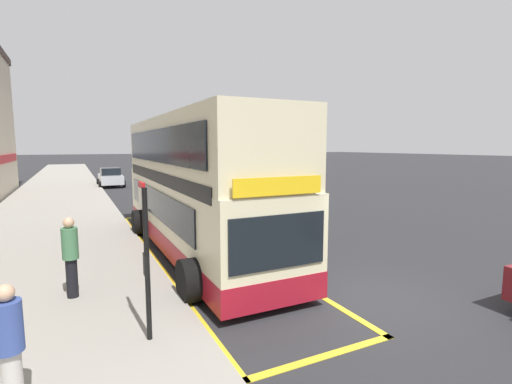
# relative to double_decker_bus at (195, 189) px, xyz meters

# --- Properties ---
(ground_plane) EXTENTS (260.00, 260.00, 0.00)m
(ground_plane) POSITION_rel_double_decker_bus_xyz_m (2.46, 26.35, -2.06)
(ground_plane) COLOR #28282B
(pavement_near) EXTENTS (6.00, 76.00, 0.14)m
(pavement_near) POSITION_rel_double_decker_bus_xyz_m (-4.54, 26.35, -1.99)
(pavement_near) COLOR gray
(pavement_near) RESTS_ON ground
(double_decker_bus) EXTENTS (3.19, 11.19, 4.40)m
(double_decker_bus) POSITION_rel_double_decker_bus_xyz_m (0.00, 0.00, 0.00)
(double_decker_bus) COLOR beige
(double_decker_bus) RESTS_ON ground
(bus_bay_markings) EXTENTS (3.07, 14.14, 0.01)m
(bus_bay_markings) POSITION_rel_double_decker_bus_xyz_m (-0.01, -0.14, -2.06)
(bus_bay_markings) COLOR yellow
(bus_bay_markings) RESTS_ON ground
(bus_stop_sign) EXTENTS (0.09, 0.51, 2.74)m
(bus_stop_sign) POSITION_rel_double_decker_bus_xyz_m (-2.54, -5.44, -0.32)
(bus_stop_sign) COLOR black
(bus_stop_sign) RESTS_ON pavement_near
(parked_car_grey_distant) EXTENTS (2.09, 4.20, 1.62)m
(parked_car_grey_distant) POSITION_rel_double_decker_bus_xyz_m (4.96, 30.79, -1.27)
(parked_car_grey_distant) COLOR slate
(parked_car_grey_distant) RESTS_ON ground
(parked_car_white_across) EXTENTS (2.09, 4.20, 1.62)m
(parked_car_white_across) POSITION_rel_double_decker_bus_xyz_m (5.51, 39.61, -1.27)
(parked_car_white_across) COLOR silver
(parked_car_white_across) RESTS_ON ground
(parked_car_silver_behind) EXTENTS (2.09, 4.20, 1.62)m
(parked_car_silver_behind) POSITION_rel_double_decker_bus_xyz_m (-0.72, 22.32, -1.27)
(parked_car_silver_behind) COLOR #B2B5BA
(parked_car_silver_behind) RESTS_ON ground
(pedestrian_waiting_near_sign) EXTENTS (0.34, 0.34, 1.69)m
(pedestrian_waiting_near_sign) POSITION_rel_double_decker_bus_xyz_m (-4.42, -6.59, -1.01)
(pedestrian_waiting_near_sign) COLOR #B7B2AD
(pedestrian_waiting_near_sign) RESTS_ON pavement_near
(pedestrian_further_back) EXTENTS (0.34, 0.34, 1.81)m
(pedestrian_further_back) POSITION_rel_double_decker_bus_xyz_m (-3.74, -2.89, -0.93)
(pedestrian_further_back) COLOR black
(pedestrian_further_back) RESTS_ON pavement_near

